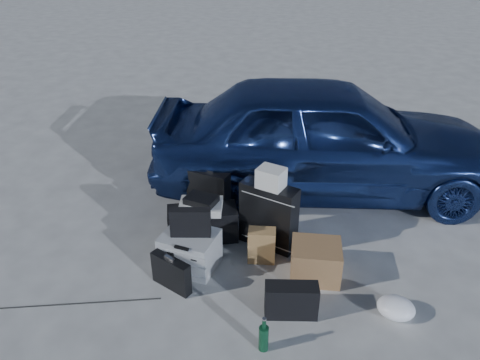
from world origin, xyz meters
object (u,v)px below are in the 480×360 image
(briefcase, at_px, (171,273))
(suitcase_left, at_px, (209,196))
(duffel_bag, at_px, (203,224))
(cardboard_box, at_px, (316,261))
(green_bottle, at_px, (264,334))
(pelican_case, at_px, (190,250))
(suitcase_right, at_px, (269,216))
(car, at_px, (326,136))

(briefcase, xyz_separation_m, suitcase_left, (0.02, 1.15, 0.14))
(suitcase_left, height_order, duffel_bag, suitcase_left)
(cardboard_box, distance_m, green_bottle, 1.01)
(cardboard_box, bearing_deg, duffel_bag, 164.05)
(pelican_case, xyz_separation_m, briefcase, (-0.07, -0.33, -0.02))
(suitcase_right, relative_size, duffel_bag, 0.97)
(duffel_bag, height_order, green_bottle, duffel_bag)
(car, height_order, suitcase_right, car)
(briefcase, relative_size, green_bottle, 1.33)
(suitcase_right, height_order, duffel_bag, suitcase_right)
(cardboard_box, xyz_separation_m, green_bottle, (-0.31, -0.96, -0.02))
(suitcase_left, bearing_deg, car, 53.32)
(green_bottle, bearing_deg, suitcase_left, 118.81)
(car, xyz_separation_m, cardboard_box, (0.06, -1.71, -0.53))
(suitcase_right, bearing_deg, duffel_bag, -156.82)
(pelican_case, xyz_separation_m, green_bottle, (0.87, -0.84, -0.03))
(pelican_case, relative_size, briefcase, 1.21)
(suitcase_right, xyz_separation_m, duffel_bag, (-0.68, -0.05, -0.17))
(briefcase, bearing_deg, suitcase_left, 112.61)
(car, bearing_deg, duffel_bag, 129.87)
(car, height_order, duffel_bag, car)
(duffel_bag, relative_size, cardboard_box, 1.57)
(car, distance_m, green_bottle, 2.74)
(suitcase_left, height_order, suitcase_right, suitcase_right)
(green_bottle, bearing_deg, suitcase_right, 98.50)
(duffel_bag, bearing_deg, suitcase_right, -16.52)
(suitcase_left, xyz_separation_m, suitcase_right, (0.71, -0.31, 0.04))
(cardboard_box, bearing_deg, suitcase_left, 150.26)
(pelican_case, bearing_deg, car, 66.58)
(suitcase_left, xyz_separation_m, cardboard_box, (1.23, -0.70, -0.13))
(car, relative_size, suitcase_left, 6.80)
(briefcase, distance_m, green_bottle, 1.07)
(briefcase, height_order, cardboard_box, cardboard_box)
(briefcase, height_order, duffel_bag, duffel_bag)
(pelican_case, bearing_deg, briefcase, -94.41)
(pelican_case, relative_size, cardboard_box, 1.10)
(duffel_bag, bearing_deg, green_bottle, -76.71)
(car, bearing_deg, suitcase_left, 120.34)
(pelican_case, xyz_separation_m, cardboard_box, (1.18, 0.12, -0.01))
(suitcase_left, xyz_separation_m, duffel_bag, (0.03, -0.36, -0.12))
(suitcase_right, bearing_deg, suitcase_left, 175.48)
(cardboard_box, bearing_deg, pelican_case, -174.04)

